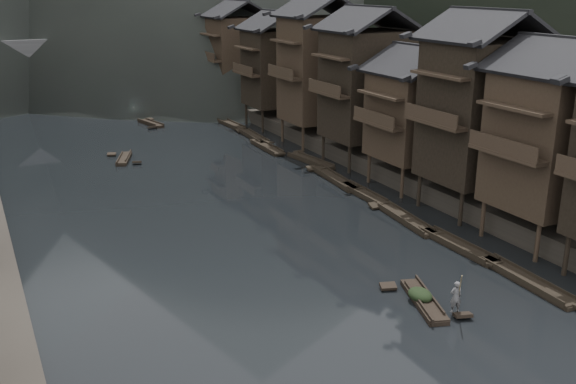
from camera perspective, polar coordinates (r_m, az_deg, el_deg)
water at (r=37.48m, az=2.06°, el=-8.32°), size 300.00×300.00×0.00m
right_bank at (r=87.68m, az=9.61°, el=7.53°), size 40.00×200.00×1.80m
stilt_houses at (r=59.83m, az=7.74°, el=10.53°), size 9.00×67.60×15.75m
moored_sampans at (r=57.13m, az=3.84°, el=1.33°), size 3.41×55.00×0.47m
midriver_boats at (r=73.49m, az=-13.06°, el=4.71°), size 9.12×20.24×0.44m
stone_bridge at (r=103.27m, az=-17.89°, el=10.86°), size 40.00×6.00×9.00m
hero_sampan at (r=36.20m, az=11.97°, el=-9.39°), size 2.64×5.38×0.44m
cargo_heap at (r=36.05m, az=11.70°, el=-8.44°), size 1.18×1.55×0.71m
boatman at (r=34.87m, az=14.71°, el=-8.65°), size 0.74×0.58×1.78m
bamboo_pole at (r=33.95m, az=15.31°, el=-4.73°), size 1.96×2.27×3.31m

